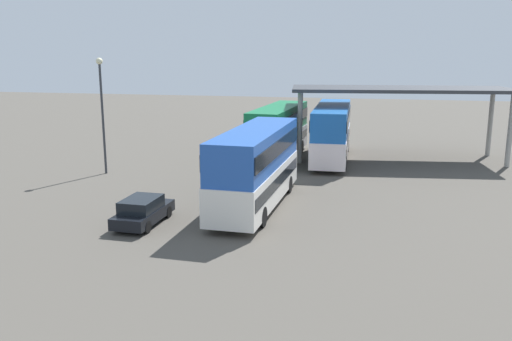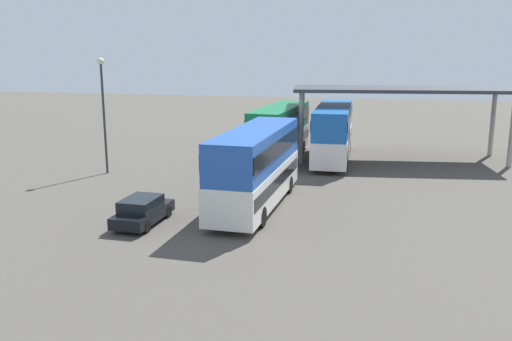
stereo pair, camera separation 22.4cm
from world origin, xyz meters
The scene contains 7 objects.
ground_plane centered at (0.00, 0.00, 0.00)m, with size 140.00×140.00×0.00m, color #4E4942.
double_decker_main centered at (0.09, 2.12, 2.33)m, with size 2.97×10.67×4.24m.
parked_hatchback centered at (-4.63, -2.06, 0.67)m, with size 1.79×3.99×1.35m.
double_decker_near_canopy centered at (-1.01, 15.26, 2.23)m, with size 3.23×10.52×4.06m.
double_decker_mid_row centered at (3.04, 15.81, 2.29)m, with size 2.80×11.54×4.18m.
depot_canopy centered at (7.99, 17.09, 5.09)m, with size 16.80×7.49×5.51m.
lamppost_tall centered at (-11.70, 7.72, 4.91)m, with size 0.44×0.44×7.80m.
Camera 1 is at (6.12, -25.42, 8.35)m, focal length 37.90 mm.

